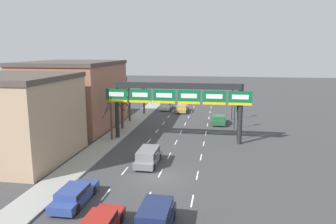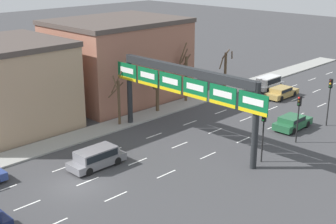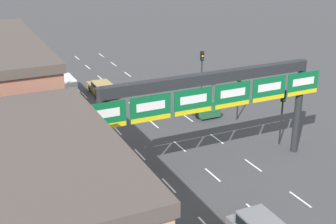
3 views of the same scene
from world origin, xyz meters
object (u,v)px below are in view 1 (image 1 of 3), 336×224
tree_bare_closest (129,101)px  tree_bare_second (122,111)px  suv_white (166,104)px  suv_navy (155,217)px  tree_bare_third (111,119)px  car_gold (182,108)px  traffic_light_mid_block (232,98)px  traffic_light_near_gantry (235,107)px  traffic_light_far_end (238,115)px  car_blue (74,194)px  tree_bare_furthest (144,98)px  suv_grey (148,156)px  sign_gantry (177,96)px  car_green (219,119)px

tree_bare_closest → tree_bare_second: tree_bare_closest is taller
tree_bare_closest → tree_bare_second: (0.55, -4.99, -0.69)m
suv_white → suv_navy: bearing=-81.3°
tree_bare_second → tree_bare_third: 5.54m
car_gold → traffic_light_mid_block: bearing=-32.4°
traffic_light_near_gantry → traffic_light_far_end: traffic_light_far_end is taller
suv_white → car_gold: size_ratio=0.96×
car_blue → tree_bare_furthest: size_ratio=0.94×
car_blue → tree_bare_third: tree_bare_third is taller
suv_white → car_blue: 38.17m
suv_grey → traffic_light_far_end: (8.76, 10.06, 2.28)m
traffic_light_far_end → suv_white: bearing=121.8°
suv_white → suv_grey: suv_white is taller
sign_gantry → tree_bare_third: size_ratio=3.28×
car_blue → traffic_light_mid_block: (11.86, 30.71, 2.72)m
traffic_light_near_gantry → tree_bare_third: size_ratio=0.83×
car_green → suv_navy: (-3.45, -30.14, 0.21)m
sign_gantry → traffic_light_far_end: (7.19, 1.52, -2.33)m
sign_gantry → traffic_light_mid_block: bearing=62.9°
tree_bare_third → car_gold: bearing=72.4°
sign_gantry → tree_bare_third: bearing=-172.6°
suv_grey → traffic_light_far_end: traffic_light_far_end is taller
sign_gantry → tree_bare_closest: sign_gantry is taller
suv_navy → tree_bare_second: bearing=111.3°
car_green → suv_white: 14.42m
tree_bare_furthest → sign_gantry: bearing=-63.8°
sign_gantry → tree_bare_second: size_ratio=3.74×
tree_bare_closest → tree_bare_second: bearing=-83.7°
sign_gantry → suv_navy: (1.46, -19.96, -4.56)m
tree_bare_closest → tree_bare_furthest: tree_bare_closest is taller
sign_gantry → car_gold: (-1.58, 18.74, -4.78)m
car_gold → suv_grey: (0.00, -27.28, 0.17)m
suv_navy → tree_bare_closest: tree_bare_closest is taller
car_blue → suv_grey: size_ratio=1.05×
traffic_light_mid_block → tree_bare_second: size_ratio=1.04×
suv_white → tree_bare_third: size_ratio=0.88×
car_blue → traffic_light_far_end: size_ratio=1.11×
traffic_light_mid_block → tree_bare_second: 17.42m
car_green → tree_bare_furthest: bearing=156.2°
traffic_light_near_gantry → traffic_light_far_end: 5.73m
suv_white → traffic_light_far_end: traffic_light_far_end is taller
car_green → traffic_light_near_gantry: bearing=-54.1°
suv_grey → suv_navy: size_ratio=1.07×
traffic_light_mid_block → suv_white: bearing=147.4°
suv_grey → suv_navy: suv_navy is taller
suv_navy → tree_bare_furthest: bearing=104.5°
traffic_light_far_end → tree_bare_second: bearing=168.9°
car_blue → car_gold: bearing=84.6°
tree_bare_closest → suv_navy: bearing=-71.1°
suv_white → tree_bare_second: size_ratio=1.00×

